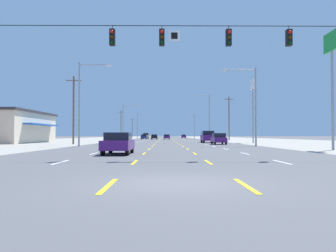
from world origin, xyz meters
TOP-DOWN VIEW (x-y plane):
  - ground_plane at (0.00, 66.00)m, footprint 572.00×572.00m
  - lot_apron_left at (-24.75, 66.00)m, footprint 28.00×440.00m
  - lot_apron_right at (24.75, 66.00)m, footprint 28.00×440.00m
  - lane_markings at (0.00, 104.50)m, footprint 10.64×227.60m
  - signal_span_wire at (0.39, 9.88)m, footprint 26.62×0.53m
  - sedan_inner_left_nearest at (-3.45, 13.84)m, footprint 1.80×4.50m
  - sedan_far_left_near at (-7.12, 36.58)m, footprint 1.80×4.50m
  - hatchback_far_right_mid at (7.08, 37.50)m, footprint 1.72×3.90m
  - suv_far_right_midfar at (6.82, 47.53)m, footprint 1.98×4.90m
  - sedan_center_turn_far at (0.20, 89.89)m, footprint 1.80×4.50m
  - sedan_inner_left_farther at (-3.42, 91.07)m, footprint 1.80×4.50m
  - sedan_far_left_farthest at (-6.80, 96.29)m, footprint 1.80×4.50m
  - suv_far_left_distant_a at (-7.04, 111.49)m, footprint 1.98×4.90m
  - sedan_far_right_distant_b at (7.19, 127.77)m, footprint 1.80×4.50m
  - storefront_left_row_1 at (-25.54, 47.56)m, footprint 10.08×18.59m
  - pole_sign_right_row_0 at (14.26, 20.20)m, footprint 0.24×2.62m
  - pole_sign_right_row_1 at (14.17, 46.58)m, footprint 0.24×2.62m
  - streetlight_left_row_0 at (-9.80, 29.88)m, footprint 3.69×0.26m
  - streetlight_right_row_0 at (9.73, 29.88)m, footprint 4.02×0.26m
  - streetlight_left_row_1 at (-9.70, 70.76)m, footprint 4.04×0.26m
  - streetlight_right_row_1 at (9.75, 70.76)m, footprint 4.27×0.26m
  - streetlight_left_row_2 at (-9.78, 111.64)m, footprint 3.70×0.26m
  - streetlight_right_row_2 at (9.79, 111.64)m, footprint 3.56×0.26m
  - utility_pole_left_row_0 at (-13.19, 38.81)m, footprint 2.20×0.26m
  - utility_pole_right_row_1 at (14.86, 71.26)m, footprint 2.20×0.26m
  - utility_pole_left_row_2 at (-15.63, 109.37)m, footprint 2.20×0.26m
  - utility_pole_left_row_3 at (-15.46, 148.72)m, footprint 2.20×0.26m

SIDE VIEW (x-z plane):
  - ground_plane at x=0.00m, z-range 0.00..0.00m
  - lot_apron_left at x=-24.75m, z-range 0.00..0.01m
  - lot_apron_right at x=24.75m, z-range 0.00..0.01m
  - lane_markings at x=0.00m, z-range 0.00..0.01m
  - sedan_inner_left_nearest at x=-3.45m, z-range 0.03..1.49m
  - sedan_far_left_near at x=-7.12m, z-range 0.03..1.49m
  - sedan_center_turn_far at x=0.20m, z-range 0.03..1.49m
  - sedan_inner_left_farther at x=-3.42m, z-range 0.03..1.49m
  - sedan_far_left_farthest at x=-6.80m, z-range 0.03..1.49m
  - sedan_far_right_distant_b at x=7.19m, z-range 0.03..1.49m
  - hatchback_far_right_mid at x=7.08m, z-range 0.01..1.55m
  - suv_far_right_midfar at x=6.82m, z-range 0.04..2.02m
  - suv_far_left_distant_a at x=-7.04m, z-range 0.04..2.02m
  - storefront_left_row_1 at x=-25.54m, z-range 0.02..5.24m
  - utility_pole_left_row_3 at x=-15.46m, z-range 0.19..9.07m
  - utility_pole_left_row_0 at x=-13.19m, z-range 0.20..9.79m
  - streetlight_left_row_1 at x=-9.70m, z-range 0.74..9.28m
  - streetlight_right_row_2 at x=9.79m, z-range 0.68..9.35m
  - signal_span_wire at x=0.39m, z-range 0.68..9.45m
  - utility_pole_left_row_2 at x=-15.63m, z-range 0.20..10.02m
  - streetlight_left_row_2 at x=-9.78m, z-range 0.71..9.69m
  - streetlight_right_row_0 at x=9.73m, z-range 0.74..9.83m
  - utility_pole_right_row_1 at x=14.86m, z-range 0.20..10.55m
  - streetlight_left_row_0 at x=-9.80m, z-range 0.72..10.36m
  - streetlight_right_row_1 at x=9.75m, z-range 0.81..11.75m
  - pole_sign_right_row_1 at x=14.17m, z-range 2.81..13.21m
  - pole_sign_right_row_0 at x=14.26m, z-range 2.86..13.17m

